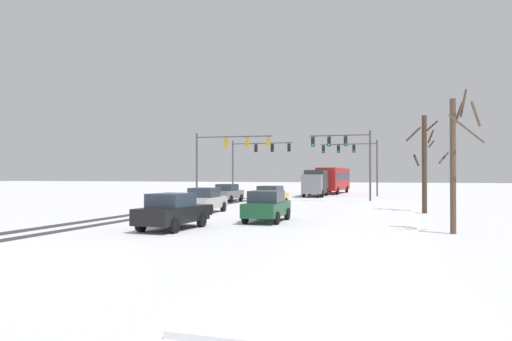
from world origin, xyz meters
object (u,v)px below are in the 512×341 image
(bus_oncoming, at_px, (334,179))
(traffic_signal_far_right, at_px, (354,155))
(car_dark_green_fourth, at_px, (267,206))
(box_truck_delivery, at_px, (316,182))
(traffic_signal_near_left, at_px, (227,150))
(bare_tree_sidewalk_near, at_px, (455,159))
(bare_tree_sidewalk_mid, at_px, (424,161))
(car_black_fifth, at_px, (172,211))
(traffic_signal_near_right, at_px, (346,150))
(traffic_signal_far_left, at_px, (256,154))
(car_grey_lead, at_px, (228,193))
(car_yellow_cab_second, at_px, (271,196))
(car_silver_third, at_px, (205,200))

(bus_oncoming, bearing_deg, traffic_signal_far_right, -64.80)
(car_dark_green_fourth, xyz_separation_m, box_truck_delivery, (-2.73, 29.35, 0.82))
(bus_oncoming, relative_size, box_truck_delivery, 1.48)
(traffic_signal_near_left, relative_size, bare_tree_sidewalk_near, 1.27)
(box_truck_delivery, height_order, bare_tree_sidewalk_mid, bare_tree_sidewalk_mid)
(car_black_fifth, bearing_deg, bare_tree_sidewalk_near, 9.93)
(traffic_signal_near_left, bearing_deg, traffic_signal_near_right, 8.50)
(traffic_signal_far_left, distance_m, bare_tree_sidewalk_near, 35.19)
(car_dark_green_fourth, relative_size, box_truck_delivery, 0.55)
(bus_oncoming, bearing_deg, car_dark_green_fourth, -87.04)
(traffic_signal_near_left, bearing_deg, traffic_signal_far_right, 52.88)
(car_grey_lead, xyz_separation_m, car_dark_green_fourth, (8.60, -16.58, 0.00))
(traffic_signal_near_left, bearing_deg, bus_oncoming, 71.07)
(traffic_signal_far_left, height_order, car_yellow_cab_second, traffic_signal_far_left)
(traffic_signal_near_right, distance_m, car_grey_lead, 11.53)
(traffic_signal_near_left, xyz_separation_m, bare_tree_sidewalk_near, (18.06, -20.45, -1.73))
(traffic_signal_far_right, height_order, car_black_fifth, traffic_signal_far_right)
(traffic_signal_far_right, height_order, bare_tree_sidewalk_mid, traffic_signal_far_right)
(traffic_signal_far_right, distance_m, car_dark_green_fourth, 32.15)
(car_silver_third, relative_size, bare_tree_sidewalk_near, 0.70)
(traffic_signal_near_right, xyz_separation_m, bare_tree_sidewalk_mid, (6.27, -11.37, -1.43))
(traffic_signal_near_left, height_order, bare_tree_sidewalk_mid, traffic_signal_near_left)
(car_dark_green_fourth, height_order, box_truck_delivery, box_truck_delivery)
(traffic_signal_far_right, distance_m, car_grey_lead, 18.66)
(traffic_signal_near_right, distance_m, car_black_fifth, 24.98)
(traffic_signal_near_right, xyz_separation_m, car_yellow_cab_second, (-4.64, -8.80, -3.96))
(car_grey_lead, bearing_deg, traffic_signal_far_left, 93.72)
(car_yellow_cab_second, xyz_separation_m, bus_oncoming, (0.82, 28.17, 1.18))
(box_truck_delivery, bearing_deg, bus_oncoming, 85.71)
(traffic_signal_near_left, distance_m, bare_tree_sidewalk_mid, 19.90)
(traffic_signal_far_right, height_order, car_dark_green_fourth, traffic_signal_far_right)
(box_truck_delivery, bearing_deg, bare_tree_sidewalk_mid, -62.91)
(traffic_signal_far_left, xyz_separation_m, bare_tree_sidewalk_near, (18.15, -30.10, -1.72))
(car_silver_third, bearing_deg, traffic_signal_near_right, 64.75)
(car_silver_third, bearing_deg, car_grey_lead, 104.49)
(car_grey_lead, height_order, car_yellow_cab_second, same)
(traffic_signal_far_right, xyz_separation_m, car_grey_lead, (-9.92, -15.29, -4.00))
(bare_tree_sidewalk_mid, bearing_deg, car_yellow_cab_second, 166.76)
(bare_tree_sidewalk_mid, bearing_deg, car_black_fifth, -131.06)
(car_dark_green_fourth, height_order, bare_tree_sidewalk_mid, bare_tree_sidewalk_mid)
(car_yellow_cab_second, distance_m, car_dark_green_fourth, 11.15)
(traffic_signal_far_right, relative_size, box_truck_delivery, 0.89)
(car_grey_lead, relative_size, bare_tree_sidewalk_near, 0.70)
(car_silver_third, relative_size, box_truck_delivery, 0.56)
(car_yellow_cab_second, relative_size, bus_oncoming, 0.37)
(car_yellow_cab_second, bearing_deg, traffic_signal_far_right, 78.84)
(traffic_signal_far_right, distance_m, box_truck_delivery, 5.74)
(car_grey_lead, height_order, bare_tree_sidewalk_near, bare_tree_sidewalk_near)
(car_yellow_cab_second, height_order, bare_tree_sidewalk_mid, bare_tree_sidewalk_mid)
(car_dark_green_fourth, xyz_separation_m, bare_tree_sidewalk_near, (8.84, -2.50, 2.29))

